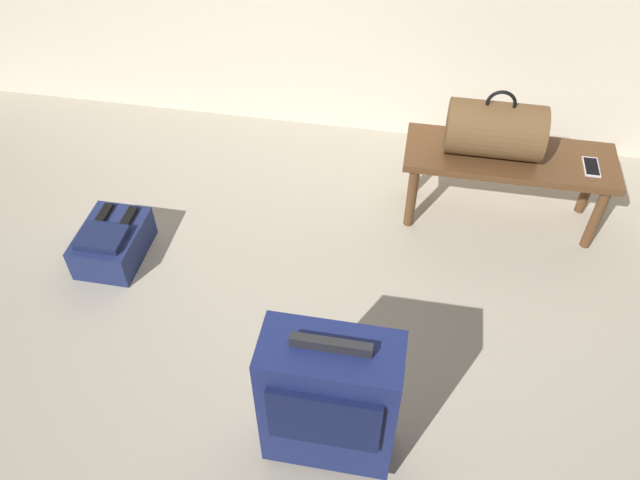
% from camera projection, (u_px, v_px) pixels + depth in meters
% --- Properties ---
extents(ground_plane, '(6.60, 6.60, 0.00)m').
position_uv_depth(ground_plane, '(337.00, 335.00, 2.74)').
color(ground_plane, '#B2A893').
extents(bench, '(1.00, 0.36, 0.40)m').
position_uv_depth(bench, '(508.00, 165.00, 3.03)').
color(bench, brown).
rests_on(bench, ground).
extents(duffel_bag_brown, '(0.44, 0.26, 0.34)m').
position_uv_depth(duffel_bag_brown, '(495.00, 129.00, 2.90)').
color(duffel_bag_brown, brown).
rests_on(duffel_bag_brown, bench).
extents(cell_phone, '(0.07, 0.14, 0.01)m').
position_uv_depth(cell_phone, '(591.00, 167.00, 2.91)').
color(cell_phone, silver).
rests_on(cell_phone, bench).
extents(suitcase_upright_navy, '(0.46, 0.25, 0.69)m').
position_uv_depth(suitcase_upright_navy, '(330.00, 400.00, 2.12)').
color(suitcase_upright_navy, navy).
rests_on(suitcase_upright_navy, ground).
extents(backpack_navy, '(0.28, 0.38, 0.21)m').
position_uv_depth(backpack_navy, '(112.00, 242.00, 3.01)').
color(backpack_navy, navy).
rests_on(backpack_navy, ground).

